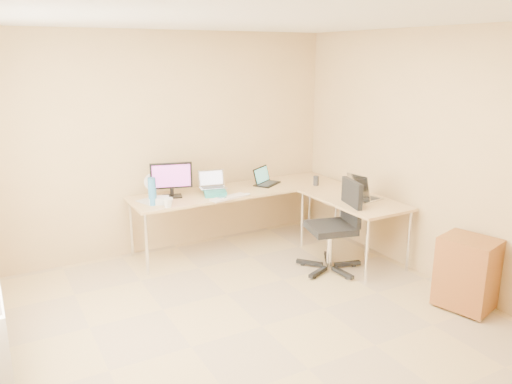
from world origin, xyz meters
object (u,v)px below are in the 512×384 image
laptop_return (365,189)px  mug (168,203)px  laptop_black (267,176)px  desk_fan (152,186)px  office_chair (331,227)px  keyboard (229,197)px  desk_return (352,228)px  cabinet (467,273)px  laptop_center (212,180)px  desk_main (239,218)px  monitor (171,180)px  water_bottle (152,191)px

laptop_return → mug: bearing=60.0°
laptop_black → laptop_return: size_ratio=0.92×
desk_fan → office_chair: 2.09m
keyboard → desk_return: bearing=-41.4°
desk_fan → cabinet: bearing=-39.6°
laptop_center → desk_main: bearing=8.5°
desk_main → laptop_black: laptop_black is taller
laptop_black → keyboard: laptop_black is taller
desk_main → keyboard: bearing=-133.7°
keyboard → desk_fan: bearing=133.8°
laptop_center → laptop_return: laptop_center is taller
desk_return → office_chair: office_chair is taller
monitor → mug: size_ratio=4.28×
desk_fan → laptop_return: desk_fan is taller
keyboard → laptop_return: bearing=-42.4°
keyboard → office_chair: office_chair is taller
office_chair → desk_main: bearing=129.7°
laptop_center → cabinet: bearing=-48.0°
laptop_center → cabinet: laptop_center is taller
monitor → laptop_black: monitor is taller
cabinet → office_chair: bearing=98.2°
desk_return → laptop_center: laptop_center is taller
desk_main → desk_return: size_ratio=2.04×
laptop_return → cabinet: 1.48m
desk_return → mug: 2.15m
laptop_return → laptop_black: bearing=20.3°
desk_return → mug: bearing=160.5°
laptop_center → desk_fan: size_ratio=1.21×
laptop_center → office_chair: (0.88, -1.16, -0.39)m
water_bottle → laptop_return: (2.19, -0.95, -0.03)m
laptop_center → desk_return: bearing=-26.2°
laptop_black → keyboard: size_ratio=0.77×
desk_return → monitor: size_ratio=2.72×
desk_fan → desk_return: bearing=-19.3°
keyboard → mug: 0.73m
desk_return → water_bottle: water_bottle is taller
cabinet → desk_return: bearing=80.4°
laptop_return → office_chair: size_ratio=0.37×
laptop_black → mug: 1.48m
desk_main → laptop_black: (0.43, 0.04, 0.47)m
monitor → water_bottle: bearing=-130.9°
desk_return → water_bottle: (-2.10, 0.87, 0.52)m
cabinet → mug: bearing=119.1°
laptop_black → desk_fan: desk_fan is taller
monitor → keyboard: monitor is taller
laptop_center → water_bottle: bearing=-158.0°
laptop_center → desk_fan: (-0.68, 0.18, -0.03)m
laptop_center → mug: size_ratio=2.80×
desk_main → keyboard: (-0.28, -0.30, 0.38)m
desk_fan → mug: bearing=-77.4°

